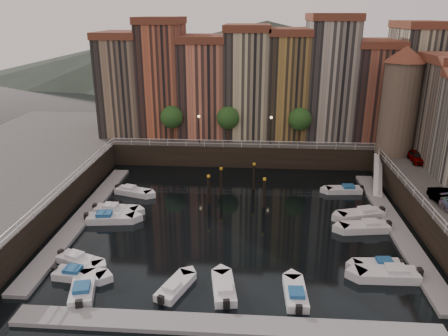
# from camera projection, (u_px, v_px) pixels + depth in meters

# --- Properties ---
(ground) EXTENTS (200.00, 200.00, 0.00)m
(ground) POSITION_uv_depth(u_px,v_px,m) (236.00, 218.00, 46.21)
(ground) COLOR black
(ground) RESTS_ON ground
(quay_far) EXTENTS (80.00, 20.00, 3.00)m
(quay_far) POSITION_uv_depth(u_px,v_px,m) (243.00, 138.00, 70.12)
(quay_far) COLOR black
(quay_far) RESTS_ON ground
(dock_left) EXTENTS (2.00, 28.00, 0.35)m
(dock_left) POSITION_uv_depth(u_px,v_px,m) (83.00, 216.00, 46.29)
(dock_left) COLOR gray
(dock_left) RESTS_ON ground
(dock_right) EXTENTS (2.00, 28.00, 0.35)m
(dock_right) POSITION_uv_depth(u_px,v_px,m) (395.00, 226.00, 44.13)
(dock_right) COLOR gray
(dock_right) RESTS_ON ground
(dock_near) EXTENTS (30.00, 2.00, 0.35)m
(dock_near) POSITION_uv_depth(u_px,v_px,m) (225.00, 325.00, 30.18)
(dock_near) COLOR gray
(dock_near) RESTS_ON ground
(mountains) EXTENTS (145.00, 100.00, 18.00)m
(mountains) POSITION_uv_depth(u_px,v_px,m) (256.00, 52.00, 146.73)
(mountains) COLOR #2D382D
(mountains) RESTS_ON ground
(far_terrace) EXTENTS (48.70, 10.30, 17.50)m
(far_terrace) POSITION_uv_depth(u_px,v_px,m) (266.00, 81.00, 64.37)
(far_terrace) COLOR #856E55
(far_terrace) RESTS_ON quay_far
(corner_tower) EXTENTS (5.20, 5.20, 13.80)m
(corner_tower) POSITION_uv_depth(u_px,v_px,m) (400.00, 100.00, 55.05)
(corner_tower) COLOR #6B5B4C
(corner_tower) RESTS_ON quay_right
(promenade_trees) EXTENTS (21.20, 3.20, 5.20)m
(promenade_trees) POSITION_uv_depth(u_px,v_px,m) (233.00, 118.00, 61.17)
(promenade_trees) COLOR black
(promenade_trees) RESTS_ON quay_far
(street_lamps) EXTENTS (10.36, 0.36, 4.18)m
(street_lamps) POSITION_uv_depth(u_px,v_px,m) (235.00, 125.00, 60.44)
(street_lamps) COLOR black
(street_lamps) RESTS_ON quay_far
(railings) EXTENTS (36.08, 34.04, 0.52)m
(railings) POSITION_uv_depth(u_px,v_px,m) (238.00, 169.00, 49.52)
(railings) COLOR white
(railings) RESTS_ON ground
(gangway) EXTENTS (2.78, 8.32, 3.73)m
(gangway) POSITION_uv_depth(u_px,v_px,m) (378.00, 173.00, 53.81)
(gangway) COLOR white
(gangway) RESTS_ON ground
(mooring_pilings) EXTENTS (6.59, 5.29, 3.78)m
(mooring_pilings) POSITION_uv_depth(u_px,v_px,m) (237.00, 186.00, 50.57)
(mooring_pilings) COLOR black
(mooring_pilings) RESTS_ON ground
(boat_left_0) EXTENTS (4.57, 2.09, 1.03)m
(boat_left_0) POSITION_uv_depth(u_px,v_px,m) (79.00, 274.00, 35.73)
(boat_left_0) COLOR silver
(boat_left_0) RESTS_ON ground
(boat_left_1) EXTENTS (4.47, 2.97, 1.01)m
(boat_left_1) POSITION_uv_depth(u_px,v_px,m) (79.00, 260.00, 37.78)
(boat_left_1) COLOR silver
(boat_left_1) RESTS_ON ground
(boat_left_2) EXTENTS (5.20, 2.40, 1.17)m
(boat_left_2) POSITION_uv_depth(u_px,v_px,m) (110.00, 218.00, 45.41)
(boat_left_2) COLOR silver
(boat_left_2) RESTS_ON ground
(boat_left_3) EXTENTS (4.94, 2.01, 1.13)m
(boat_left_3) POSITION_uv_depth(u_px,v_px,m) (115.00, 210.00, 47.34)
(boat_left_3) COLOR silver
(boat_left_3) RESTS_ON ground
(boat_left_4) EXTENTS (4.76, 2.91, 1.07)m
(boat_left_4) POSITION_uv_depth(u_px,v_px,m) (133.00, 191.00, 52.24)
(boat_left_4) COLOR silver
(boat_left_4) RESTS_ON ground
(boat_right_0) EXTENTS (5.29, 2.02, 1.21)m
(boat_right_0) POSITION_uv_depth(u_px,v_px,m) (389.00, 274.00, 35.63)
(boat_right_0) COLOR silver
(boat_right_0) RESTS_ON ground
(boat_right_1) EXTENTS (4.28, 1.81, 0.97)m
(boat_right_1) POSITION_uv_depth(u_px,v_px,m) (379.00, 265.00, 37.08)
(boat_right_1) COLOR silver
(boat_right_1) RESTS_ON ground
(boat_right_2) EXTENTS (5.17, 2.50, 1.16)m
(boat_right_2) POSITION_uv_depth(u_px,v_px,m) (366.00, 227.00, 43.49)
(boat_right_2) COLOR silver
(boat_right_2) RESTS_ON ground
(boat_right_3) EXTENTS (5.24, 3.17, 1.18)m
(boat_right_3) POSITION_uv_depth(u_px,v_px,m) (362.00, 214.00, 46.26)
(boat_right_3) COLOR silver
(boat_right_3) RESTS_ON ground
(boat_right_4) EXTENTS (4.49, 1.95, 1.02)m
(boat_right_4) POSITION_uv_depth(u_px,v_px,m) (345.00, 190.00, 52.78)
(boat_right_4) COLOR silver
(boat_right_4) RESTS_ON ground
(boat_near_0) EXTENTS (2.81, 4.90, 1.10)m
(boat_near_0) POSITION_uv_depth(u_px,v_px,m) (83.00, 289.00, 33.85)
(boat_near_0) COLOR silver
(boat_near_0) RESTS_ON ground
(boat_near_1) EXTENTS (2.88, 4.37, 0.99)m
(boat_near_1) POSITION_uv_depth(u_px,v_px,m) (175.00, 287.00, 34.10)
(boat_near_1) COLOR silver
(boat_near_1) RESTS_ON ground
(boat_near_2) EXTENTS (2.33, 4.69, 1.05)m
(boat_near_2) POSITION_uv_depth(u_px,v_px,m) (224.00, 289.00, 33.88)
(boat_near_2) COLOR silver
(boat_near_2) RESTS_ON ground
(boat_near_3) EXTENTS (1.76, 4.49, 1.03)m
(boat_near_3) POSITION_uv_depth(u_px,v_px,m) (295.00, 294.00, 33.28)
(boat_near_3) COLOR silver
(boat_near_3) RESTS_ON ground
(car_a) EXTENTS (1.87, 4.14, 1.38)m
(car_a) POSITION_uv_depth(u_px,v_px,m) (417.00, 157.00, 53.90)
(car_a) COLOR gray
(car_a) RESTS_ON quay_right
(car_b) EXTENTS (1.97, 4.25, 1.35)m
(car_b) POSITION_uv_depth(u_px,v_px,m) (444.00, 199.00, 41.97)
(car_b) COLOR gray
(car_b) RESTS_ON quay_right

